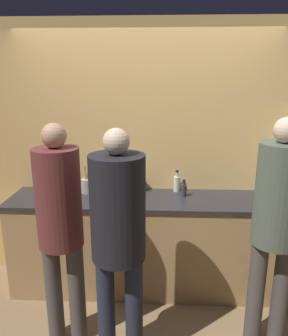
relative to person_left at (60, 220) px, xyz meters
name	(u,v)px	position (x,y,z in m)	size (l,w,h in m)	color
ground_plane	(143,307)	(0.60, 0.39, -1.04)	(14.00, 14.00, 0.00)	#8C704C
wall_back	(146,155)	(0.60, 1.03, 0.26)	(5.20, 0.06, 2.60)	#E0B266
counter	(145,243)	(0.60, 0.73, -0.56)	(2.59, 0.63, 0.95)	tan
person_left	(60,220)	(0.00, 0.00, 0.00)	(0.33, 0.33, 1.76)	#4C4742
person_center	(118,228)	(0.45, -0.15, 0.02)	(0.38, 0.38, 1.75)	#232838
person_right	(277,217)	(1.59, 0.05, 0.04)	(0.35, 0.35, 1.80)	#4C4742
fruit_bowl	(116,196)	(0.33, 0.66, -0.05)	(0.38, 0.38, 0.12)	beige
utensil_crock	(87,185)	(0.02, 0.85, -0.01)	(0.12, 0.12, 0.27)	#ADA393
bottle_clear	(177,183)	(0.91, 0.94, 0.00)	(0.06, 0.06, 0.22)	silver
bottle_dark	(184,190)	(0.97, 0.79, -0.02)	(0.05, 0.05, 0.17)	#333338
cup_blue	(143,186)	(0.56, 0.94, -0.04)	(0.08, 0.08, 0.10)	#335184
cup_red	(56,197)	(-0.22, 0.60, -0.04)	(0.08, 0.08, 0.09)	#A33D33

